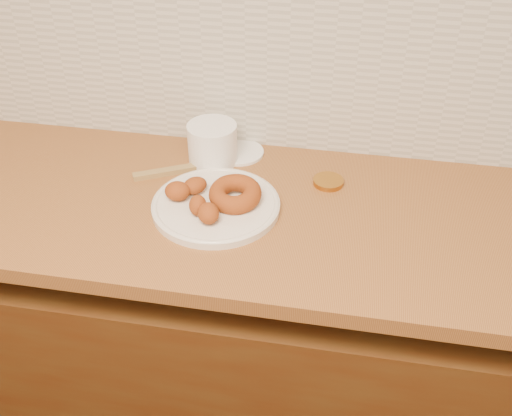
# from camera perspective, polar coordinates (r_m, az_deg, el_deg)

# --- Properties ---
(base_cabinet) EXTENTS (3.60, 0.60, 0.77)m
(base_cabinet) POSITION_cam_1_polar(r_m,az_deg,el_deg) (1.77, 4.76, -13.84)
(base_cabinet) COLOR #482E12
(base_cabinet) RESTS_ON floor
(butcher_block) EXTENTS (2.30, 0.62, 0.04)m
(butcher_block) POSITION_cam_1_polar(r_m,az_deg,el_deg) (1.59, -18.22, 1.46)
(butcher_block) COLOR #905D30
(butcher_block) RESTS_ON base_cabinet
(backsplash) EXTENTS (3.60, 0.02, 0.60)m
(backsplash) POSITION_cam_1_polar(r_m,az_deg,el_deg) (1.53, 7.63, 15.30)
(backsplash) COLOR beige
(backsplash) RESTS_ON wall_back
(donut_plate) EXTENTS (0.30, 0.30, 0.02)m
(donut_plate) POSITION_cam_1_polar(r_m,az_deg,el_deg) (1.42, -3.83, 0.22)
(donut_plate) COLOR silver
(donut_plate) RESTS_ON butcher_block
(ring_donut) EXTENTS (0.13, 0.14, 0.06)m
(ring_donut) POSITION_cam_1_polar(r_m,az_deg,el_deg) (1.40, -2.03, 1.38)
(ring_donut) COLOR #903B12
(ring_donut) RESTS_ON donut_plate
(fried_dough_chunks) EXTENTS (0.16, 0.18, 0.05)m
(fried_dough_chunks) POSITION_cam_1_polar(r_m,az_deg,el_deg) (1.39, -5.95, 0.93)
(fried_dough_chunks) COLOR #903B12
(fried_dough_chunks) RESTS_ON donut_plate
(plastic_tub) EXTENTS (0.16, 0.16, 0.11)m
(plastic_tub) POSITION_cam_1_polar(r_m,az_deg,el_deg) (1.57, -4.17, 6.13)
(plastic_tub) COLOR white
(plastic_tub) RESTS_ON butcher_block
(tub_lid) EXTENTS (0.15, 0.15, 0.01)m
(tub_lid) POSITION_cam_1_polar(r_m,az_deg,el_deg) (1.63, -1.60, 5.33)
(tub_lid) COLOR white
(tub_lid) RESTS_ON butcher_block
(brass_jar_lid) EXTENTS (0.08, 0.08, 0.01)m
(brass_jar_lid) POSITION_cam_1_polar(r_m,az_deg,el_deg) (1.51, 6.90, 2.51)
(brass_jar_lid) COLOR #A97226
(brass_jar_lid) RESTS_ON butcher_block
(wooden_utensil) EXTENTS (0.17, 0.10, 0.01)m
(wooden_utensil) POSITION_cam_1_polar(r_m,az_deg,el_deg) (1.56, -8.31, 3.47)
(wooden_utensil) COLOR olive
(wooden_utensil) RESTS_ON butcher_block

